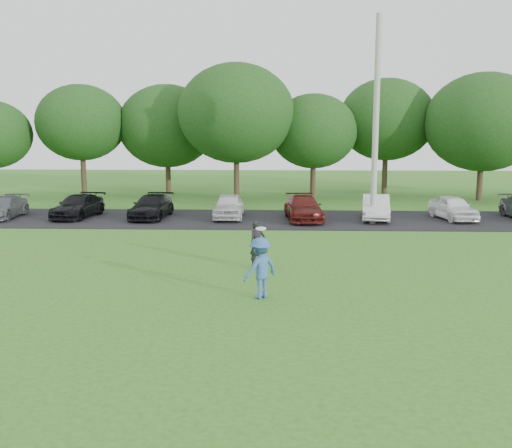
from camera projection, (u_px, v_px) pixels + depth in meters
The scene contains 7 objects.
ground at pixel (251, 291), 15.64m from camera, with size 100.00×100.00×0.00m, color #30681D.
parking_lot at pixel (264, 219), 28.46m from camera, with size 32.00×6.50×0.03m, color black.
utility_pole at pixel (376, 121), 26.32m from camera, with size 0.28×0.28×9.59m, color #ACACA7.
frisbee_player at pixel (260, 268), 14.88m from camera, with size 1.18×1.15×1.87m.
camera_bystander at pixel (257, 244), 18.16m from camera, with size 0.67×0.63×1.54m.
parked_cars at pixel (260, 207), 28.40m from camera, with size 27.99×4.75×1.23m.
tree_row at pixel (291, 123), 37.24m from camera, with size 42.39×9.85×8.64m.
Camera 1 is at (0.77, -15.12, 4.32)m, focal length 40.00 mm.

